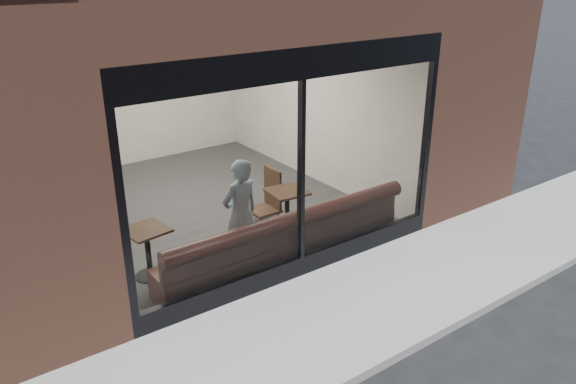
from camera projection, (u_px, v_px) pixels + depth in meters
ground at (406, 349)px, 6.50m from camera, size 120.00×120.00×0.00m
sidewalk_near at (349, 308)px, 7.25m from camera, size 40.00×2.00×0.01m
kerb_near at (410, 347)px, 6.44m from camera, size 40.00×0.10×0.12m
host_building_pier_right at (277, 71)px, 13.90m from camera, size 2.50×12.00×3.20m
host_building_backfill at (87, 70)px, 14.12m from camera, size 5.00×6.00×3.20m
cafe_floor at (203, 205)px, 10.24m from camera, size 6.00×6.00×0.00m
cafe_ceiling at (192, 26)px, 9.02m from camera, size 6.00×6.00×0.00m
cafe_wall_back at (132, 91)px, 11.87m from camera, size 5.00×0.00×5.00m
cafe_wall_left at (47, 148)px, 8.29m from camera, size 0.00×6.00×6.00m
cafe_wall_right at (312, 102)px, 10.97m from camera, size 0.00×6.00×6.00m
storefront_kick at (300, 265)px, 7.98m from camera, size 5.00×0.10×0.30m
storefront_header at (302, 63)px, 6.88m from camera, size 5.00×0.10×0.40m
storefront_mullion at (301, 173)px, 7.44m from camera, size 0.06×0.10×2.50m
storefront_glass at (303, 174)px, 7.42m from camera, size 4.80×0.00×4.80m
banquette at (284, 250)px, 8.25m from camera, size 4.00×0.55×0.45m
person at (241, 215)px, 7.93m from camera, size 0.65×0.47×1.67m
cafe_table_left at (146, 230)px, 7.69m from camera, size 0.63×0.63×0.04m
cafe_table_right at (287, 192)px, 8.97m from camera, size 0.64×0.64×0.04m
cafe_chair_right at (264, 210)px, 9.52m from camera, size 0.48×0.48×0.05m
wall_poster at (58, 157)px, 7.99m from camera, size 0.02×0.63×0.84m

